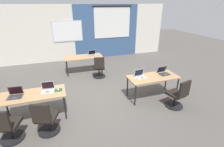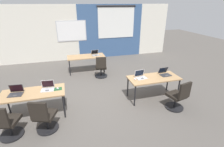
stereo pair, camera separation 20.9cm
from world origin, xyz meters
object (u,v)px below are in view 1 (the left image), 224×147
desk_near_right (153,78)px  mouse_near_right_inner (135,78)px  laptop_far_right (93,54)px  chair_near_left_inner (46,120)px  chair_near_right_end (178,96)px  chair_far_right (99,69)px  laptop_near_left_inner (48,89)px  laptop_near_left_end (15,95)px  mouse_near_left_inner (58,89)px  laptop_near_right_inner (140,76)px  desk_far_center (84,58)px  mouse_far_right (99,55)px  chair_near_left_end (8,128)px  laptop_near_right_end (164,72)px  desk_near_left (33,96)px

desk_near_right → mouse_near_right_inner: bearing=178.5°
laptop_far_right → chair_near_left_inner: bearing=-125.9°
laptop_far_right → chair_near_right_end: 4.00m
chair_far_right → laptop_near_left_inner: laptop_near_left_inner is taller
laptop_near_left_end → mouse_near_left_inner: 1.01m
mouse_near_right_inner → mouse_near_left_inner: bearing=179.9°
desk_near_right → laptop_near_right_inner: size_ratio=4.45×
mouse_near_right_inner → chair_near_left_inner: chair_near_left_inner is taller
desk_far_center → laptop_near_right_inner: laptop_near_right_inner is taller
chair_far_right → laptop_near_left_end: laptop_near_left_end is taller
mouse_far_right → mouse_near_right_inner: 2.79m
chair_near_left_end → laptop_near_right_end: (4.42, 0.81, 0.39)m
mouse_near_right_inner → laptop_near_right_inner: bearing=18.4°
chair_far_right → laptop_near_right_end: (1.69, -1.93, 0.39)m
laptop_far_right → chair_near_left_inner: (-1.88, -3.54, -0.39)m
mouse_far_right → chair_near_left_end: 4.56m
chair_near_left_end → mouse_far_right: bearing=-115.1°
mouse_far_right → desk_near_right: bearing=-68.7°
laptop_near_left_end → laptop_near_left_inner: (0.76, 0.05, 0.00)m
laptop_near_left_end → desk_far_center: bearing=57.7°
laptop_far_right → mouse_near_left_inner: (-1.55, -2.80, -0.03)m
laptop_near_right_inner → chair_near_left_inner: (-2.80, -0.80, -0.39)m
laptop_near_left_end → chair_near_left_inner: bearing=-41.6°
chair_near_right_end → laptop_near_left_inner: 3.63m
desk_near_left → chair_near_left_end: size_ratio=1.74×
chair_far_right → mouse_near_right_inner: bearing=116.3°
chair_far_right → laptop_near_left_end: bearing=46.1°
chair_far_right → chair_near_right_end: same height
laptop_far_right → laptop_near_right_inner: laptop_near_right_inner is taller
laptop_near_right_inner → mouse_near_left_inner: laptop_near_right_inner is taller
laptop_near_left_inner → chair_near_right_end: bearing=-8.2°
laptop_far_right → mouse_near_left_inner: size_ratio=3.39×
mouse_near_left_inner → chair_near_left_end: bearing=-146.3°
desk_near_right → chair_near_right_end: 0.91m
chair_far_right → laptop_near_left_end: 3.33m
chair_near_right_end → chair_near_left_inner: (-3.58, 0.06, 0.00)m
chair_near_left_inner → mouse_near_right_inner: bearing=-144.4°
mouse_far_right → chair_near_left_end: chair_near_left_end is taller
desk_near_left → laptop_near_left_inner: 0.39m
laptop_near_right_end → laptop_far_right: bearing=118.7°
chair_near_left_end → mouse_near_left_inner: bearing=-131.7°
laptop_near_left_end → chair_near_right_end: bearing=-5.3°
laptop_far_right → desk_near_left: bearing=-135.5°
mouse_near_right_inner → chair_near_left_inner: (-2.58, -0.73, -0.36)m
chair_near_right_end → laptop_near_left_inner: laptop_near_left_inner is taller
laptop_near_left_end → laptop_near_right_inner: size_ratio=0.98×
desk_far_center → chair_near_right_end: (2.12, -3.58, -0.28)m
desk_near_right → chair_near_left_inner: chair_near_left_inner is taller
chair_near_left_end → desk_far_center: bearing=-107.8°
chair_near_right_end → mouse_near_left_inner: bearing=-25.8°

